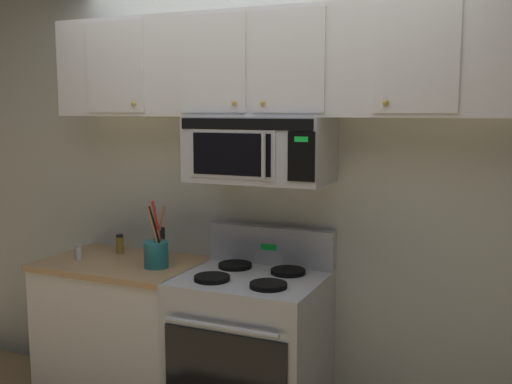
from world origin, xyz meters
The scene contains 9 objects.
back_wall centered at (0.00, 0.79, 1.35)m, with size 5.20×0.10×2.70m, color silver.
stove_range centered at (0.00, 0.42, 0.47)m, with size 0.76×0.69×1.12m.
over_range_microwave centered at (0.00, 0.54, 1.58)m, with size 0.76×0.43×0.35m.
upper_cabinets centered at (0.00, 0.57, 2.02)m, with size 2.50×0.36×0.55m.
counter_segment centered at (-0.84, 0.43, 0.45)m, with size 0.93×0.65×0.90m.
utensil_crock_teal centered at (-0.57, 0.38, 0.99)m, with size 0.14×0.14×0.39m.
salt_shaker centered at (-1.09, 0.34, 0.95)m, with size 0.04×0.04×0.09m.
pepper_mill centered at (-0.65, 0.56, 1.00)m, with size 0.06×0.06×0.19m, color black.
spice_jar centered at (-0.97, 0.58, 0.96)m, with size 0.05×0.05×0.12m.
Camera 1 is at (1.28, -2.43, 1.79)m, focal length 42.18 mm.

